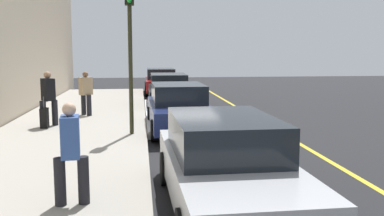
{
  "coord_description": "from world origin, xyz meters",
  "views": [
    {
      "loc": [
        13.55,
        -1.16,
        2.56
      ],
      "look_at": [
        1.4,
        0.3,
        0.92
      ],
      "focal_mm": 40.04,
      "sensor_mm": 36.0,
      "label": 1
    }
  ],
  "objects_px": {
    "parked_car_navy": "(179,108)",
    "pedestrian_tan_coat": "(86,92)",
    "traffic_light_pole": "(130,31)",
    "rolling_suitcase": "(44,118)",
    "parked_car_red": "(161,81)",
    "parked_car_silver": "(225,164)",
    "parked_car_black": "(169,91)",
    "pedestrian_black_coat": "(48,97)",
    "pedestrian_blue_coat": "(71,151)"
  },
  "relations": [
    {
      "from": "pedestrian_blue_coat",
      "to": "rolling_suitcase",
      "type": "bearing_deg",
      "value": -164.71
    },
    {
      "from": "parked_car_navy",
      "to": "pedestrian_tan_coat",
      "type": "xyz_separation_m",
      "value": [
        -2.91,
        -3.24,
        0.27
      ]
    },
    {
      "from": "parked_car_silver",
      "to": "rolling_suitcase",
      "type": "bearing_deg",
      "value": -148.7
    },
    {
      "from": "parked_car_navy",
      "to": "traffic_light_pole",
      "type": "xyz_separation_m",
      "value": [
        0.97,
        -1.47,
        2.36
      ]
    },
    {
      "from": "pedestrian_black_coat",
      "to": "rolling_suitcase",
      "type": "height_order",
      "value": "pedestrian_black_coat"
    },
    {
      "from": "parked_car_red",
      "to": "parked_car_silver",
      "type": "bearing_deg",
      "value": 0.42
    },
    {
      "from": "parked_car_silver",
      "to": "pedestrian_black_coat",
      "type": "xyz_separation_m",
      "value": [
        -7.53,
        -4.29,
        0.33
      ]
    },
    {
      "from": "parked_car_black",
      "to": "traffic_light_pole",
      "type": "relative_size",
      "value": 1.08
    },
    {
      "from": "parked_car_black",
      "to": "pedestrian_blue_coat",
      "type": "relative_size",
      "value": 2.91
    },
    {
      "from": "parked_car_black",
      "to": "parked_car_navy",
      "type": "bearing_deg",
      "value": -0.77
    },
    {
      "from": "parked_car_silver",
      "to": "pedestrian_blue_coat",
      "type": "height_order",
      "value": "pedestrian_blue_coat"
    },
    {
      "from": "traffic_light_pole",
      "to": "parked_car_black",
      "type": "bearing_deg",
      "value": 167.56
    },
    {
      "from": "parked_car_navy",
      "to": "pedestrian_tan_coat",
      "type": "distance_m",
      "value": 4.36
    },
    {
      "from": "pedestrian_blue_coat",
      "to": "pedestrian_black_coat",
      "type": "height_order",
      "value": "pedestrian_black_coat"
    },
    {
      "from": "pedestrian_black_coat",
      "to": "traffic_light_pole",
      "type": "relative_size",
      "value": 0.4
    },
    {
      "from": "pedestrian_tan_coat",
      "to": "rolling_suitcase",
      "type": "xyz_separation_m",
      "value": [
        2.6,
        -0.98,
        -0.56
      ]
    },
    {
      "from": "parked_car_red",
      "to": "pedestrian_blue_coat",
      "type": "bearing_deg",
      "value": -6.93
    },
    {
      "from": "parked_car_black",
      "to": "pedestrian_black_coat",
      "type": "relative_size",
      "value": 2.68
    },
    {
      "from": "pedestrian_blue_coat",
      "to": "pedestrian_black_coat",
      "type": "distance_m",
      "value": 7.65
    },
    {
      "from": "parked_car_red",
      "to": "pedestrian_tan_coat",
      "type": "distance_m",
      "value": 9.78
    },
    {
      "from": "pedestrian_black_coat",
      "to": "parked_car_red",
      "type": "bearing_deg",
      "value": 160.1
    },
    {
      "from": "pedestrian_blue_coat",
      "to": "rolling_suitcase",
      "type": "xyz_separation_m",
      "value": [
        -7.05,
        -1.93,
        -0.55
      ]
    },
    {
      "from": "parked_car_red",
      "to": "rolling_suitcase",
      "type": "bearing_deg",
      "value": -19.65
    },
    {
      "from": "pedestrian_black_coat",
      "to": "rolling_suitcase",
      "type": "xyz_separation_m",
      "value": [
        0.36,
        -0.07,
        -0.62
      ]
    },
    {
      "from": "pedestrian_tan_coat",
      "to": "traffic_light_pole",
      "type": "height_order",
      "value": "traffic_light_pole"
    },
    {
      "from": "pedestrian_tan_coat",
      "to": "traffic_light_pole",
      "type": "relative_size",
      "value": 0.38
    },
    {
      "from": "parked_car_silver",
      "to": "traffic_light_pole",
      "type": "height_order",
      "value": "traffic_light_pole"
    },
    {
      "from": "parked_car_black",
      "to": "pedestrian_black_coat",
      "type": "distance_m",
      "value": 6.85
    },
    {
      "from": "traffic_light_pole",
      "to": "rolling_suitcase",
      "type": "height_order",
      "value": "traffic_light_pole"
    },
    {
      "from": "parked_car_silver",
      "to": "traffic_light_pole",
      "type": "xyz_separation_m",
      "value": [
        -5.89,
        -1.61,
        2.36
      ]
    },
    {
      "from": "parked_car_black",
      "to": "pedestrian_black_coat",
      "type": "xyz_separation_m",
      "value": [
        5.38,
        -4.23,
        0.33
      ]
    },
    {
      "from": "pedestrian_blue_coat",
      "to": "pedestrian_black_coat",
      "type": "relative_size",
      "value": 0.92
    },
    {
      "from": "traffic_light_pole",
      "to": "parked_car_silver",
      "type": "bearing_deg",
      "value": 15.32
    },
    {
      "from": "parked_car_black",
      "to": "parked_car_silver",
      "type": "height_order",
      "value": "same"
    },
    {
      "from": "parked_car_silver",
      "to": "pedestrian_blue_coat",
      "type": "bearing_deg",
      "value": -92.76
    },
    {
      "from": "pedestrian_black_coat",
      "to": "rolling_suitcase",
      "type": "bearing_deg",
      "value": -11.43
    },
    {
      "from": "parked_car_black",
      "to": "pedestrian_black_coat",
      "type": "bearing_deg",
      "value": -38.13
    },
    {
      "from": "parked_car_navy",
      "to": "rolling_suitcase",
      "type": "height_order",
      "value": "parked_car_navy"
    },
    {
      "from": "parked_car_red",
      "to": "parked_car_silver",
      "type": "height_order",
      "value": "same"
    },
    {
      "from": "parked_car_black",
      "to": "rolling_suitcase",
      "type": "distance_m",
      "value": 7.18
    },
    {
      "from": "parked_car_silver",
      "to": "pedestrian_tan_coat",
      "type": "height_order",
      "value": "pedestrian_tan_coat"
    },
    {
      "from": "parked_car_red",
      "to": "pedestrian_tan_coat",
      "type": "height_order",
      "value": "pedestrian_tan_coat"
    },
    {
      "from": "parked_car_silver",
      "to": "rolling_suitcase",
      "type": "distance_m",
      "value": 8.4
    },
    {
      "from": "pedestrian_blue_coat",
      "to": "pedestrian_tan_coat",
      "type": "xyz_separation_m",
      "value": [
        -9.65,
        -0.95,
        0.01
      ]
    },
    {
      "from": "parked_car_red",
      "to": "parked_car_navy",
      "type": "xyz_separation_m",
      "value": [
        12.13,
        -0.0,
        -0.0
      ]
    },
    {
      "from": "pedestrian_black_coat",
      "to": "rolling_suitcase",
      "type": "distance_m",
      "value": 0.72
    },
    {
      "from": "pedestrian_black_coat",
      "to": "rolling_suitcase",
      "type": "relative_size",
      "value": 1.78
    },
    {
      "from": "rolling_suitcase",
      "to": "parked_car_silver",
      "type": "bearing_deg",
      "value": 31.3
    },
    {
      "from": "rolling_suitcase",
      "to": "parked_car_black",
      "type": "bearing_deg",
      "value": 143.2
    },
    {
      "from": "parked_car_red",
      "to": "parked_car_silver",
      "type": "xyz_separation_m",
      "value": [
        18.99,
        0.14,
        0.0
      ]
    }
  ]
}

